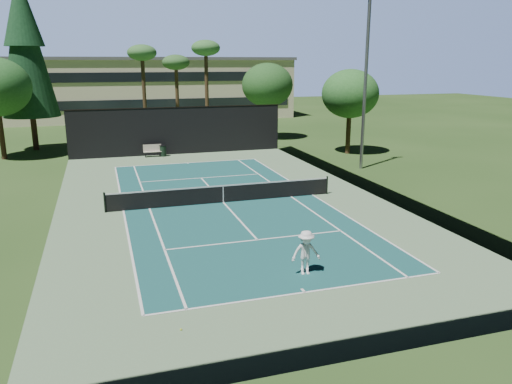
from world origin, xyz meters
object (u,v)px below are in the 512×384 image
at_px(tennis_net, 223,193).
at_px(player, 306,253).
at_px(tennis_ball_a, 181,330).
at_px(tennis_ball_b, 192,194).
at_px(tennis_ball_d, 161,192).
at_px(trash_bin, 163,151).
at_px(park_bench, 152,150).
at_px(tennis_ball_c, 196,192).

distance_m(tennis_net, player, 10.44).
distance_m(tennis_ball_a, tennis_ball_b, 15.81).
height_order(tennis_ball_b, tennis_ball_d, tennis_ball_b).
height_order(tennis_net, trash_bin, tennis_net).
distance_m(player, park_bench, 26.02).
xyz_separation_m(tennis_ball_b, trash_bin, (-0.10, 12.94, 0.44)).
height_order(tennis_net, tennis_ball_b, tennis_net).
xyz_separation_m(player, tennis_ball_c, (-1.69, 13.22, -0.82)).
xyz_separation_m(tennis_ball_d, trash_bin, (1.64, 11.93, 0.45)).
xyz_separation_m(player, tennis_ball_d, (-3.73, 13.82, -0.82)).
relative_size(tennis_net, tennis_ball_a, 185.89).
xyz_separation_m(tennis_ball_d, park_bench, (0.78, 12.03, 0.51)).
relative_size(player, tennis_ball_b, 22.29).
relative_size(tennis_net, park_bench, 8.60).
height_order(tennis_ball_c, trash_bin, trash_bin).
bearing_deg(park_bench, tennis_net, -81.45).
bearing_deg(tennis_ball_c, player, -82.73).
relative_size(tennis_ball_c, tennis_ball_d, 1.02).
distance_m(tennis_net, tennis_ball_d, 4.63).
bearing_deg(tennis_ball_c, park_bench, 95.72).
height_order(tennis_ball_a, park_bench, park_bench).
bearing_deg(tennis_ball_a, park_bench, 85.66).
bearing_deg(player, tennis_ball_a, -147.58).
height_order(player, tennis_ball_c, player).
xyz_separation_m(tennis_net, player, (0.63, -10.42, 0.30)).
relative_size(tennis_net, tennis_ball_c, 190.80).
bearing_deg(trash_bin, tennis_ball_c, -88.16).
relative_size(tennis_ball_d, trash_bin, 0.07).
height_order(tennis_net, tennis_ball_c, tennis_net).
relative_size(tennis_ball_a, tennis_ball_d, 1.05).
height_order(tennis_ball_d, trash_bin, trash_bin).
bearing_deg(trash_bin, tennis_ball_a, -96.08).
relative_size(tennis_net, tennis_ball_b, 168.28).
bearing_deg(tennis_ball_b, tennis_ball_c, 53.55).
xyz_separation_m(tennis_ball_a, trash_bin, (3.03, 28.44, 0.44)).
xyz_separation_m(tennis_ball_a, tennis_ball_b, (3.12, 15.49, 0.00)).
bearing_deg(trash_bin, tennis_ball_b, -89.57).
relative_size(tennis_ball_a, trash_bin, 0.07).
distance_m(tennis_net, park_bench, 15.61).
distance_m(tennis_ball_c, trash_bin, 12.54).
distance_m(player, tennis_ball_c, 13.36).
bearing_deg(tennis_ball_d, park_bench, 86.31).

